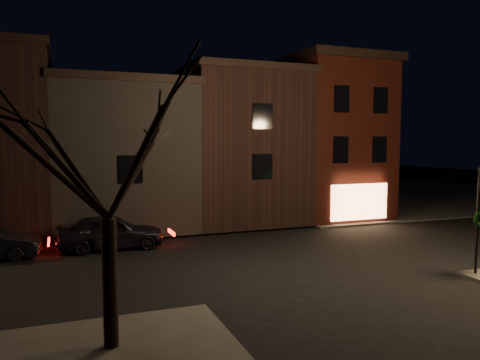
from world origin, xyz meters
name	(u,v)px	position (x,y,z in m)	size (l,w,h in m)	color
ground	(281,256)	(0.00, 0.00, 0.00)	(120.00, 120.00, 0.00)	black
sidewalk_far_right	(373,192)	(20.00, 20.00, 0.06)	(30.00, 30.00, 0.12)	#2D2B28
corner_building	(326,137)	(8.00, 9.47, 5.40)	(6.50, 8.50, 10.50)	#41130B
row_building_a	(232,146)	(1.50, 10.50, 4.83)	(7.30, 10.30, 9.40)	black
row_building_b	(119,154)	(-5.75, 10.50, 4.33)	(7.80, 10.30, 8.40)	black
bare_tree_left	(106,128)	(-8.00, -7.00, 5.43)	(5.60, 5.60, 7.50)	black
parked_car_a	(111,232)	(-6.91, 4.19, 0.84)	(1.98, 4.91, 1.67)	black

